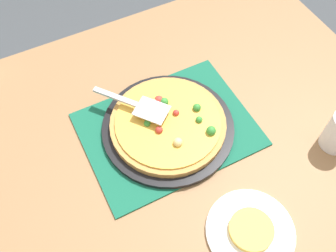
{
  "coord_description": "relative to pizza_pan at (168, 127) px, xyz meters",
  "views": [
    {
      "loc": [
        -0.27,
        -0.53,
        1.67
      ],
      "look_at": [
        0.0,
        0.0,
        0.77
      ],
      "focal_mm": 40.36,
      "sensor_mm": 36.0,
      "label": 1
    }
  ],
  "objects": [
    {
      "name": "plate_far_right",
      "position": [
        0.04,
        -0.36,
        -0.01
      ],
      "size": [
        0.22,
        0.22,
        0.01
      ],
      "primitive_type": "cylinder",
      "color": "white",
      "rests_on": "dining_table"
    },
    {
      "name": "dining_table",
      "position": [
        0.0,
        0.0,
        -0.12
      ],
      "size": [
        1.4,
        1.0,
        0.75
      ],
      "color": "olive",
      "rests_on": "ground_plane"
    },
    {
      "name": "ground_plane",
      "position": [
        0.0,
        0.0,
        -0.76
      ],
      "size": [
        8.0,
        8.0,
        0.0
      ],
      "primitive_type": "plane",
      "color": "#3D4247"
    },
    {
      "name": "pizza_server",
      "position": [
        -0.06,
        0.08,
        0.06
      ],
      "size": [
        0.18,
        0.21,
        0.01
      ],
      "color": "silver",
      "rests_on": "pizza"
    },
    {
      "name": "pizza",
      "position": [
        0.0,
        -0.0,
        0.02
      ],
      "size": [
        0.33,
        0.33,
        0.05
      ],
      "color": "#B78442",
      "rests_on": "pizza_pan"
    },
    {
      "name": "placemat",
      "position": [
        0.0,
        0.0,
        -0.01
      ],
      "size": [
        0.48,
        0.36,
        0.01
      ],
      "primitive_type": "cube",
      "color": "#145B42",
      "rests_on": "dining_table"
    },
    {
      "name": "pizza_pan",
      "position": [
        0.0,
        0.0,
        0.0
      ],
      "size": [
        0.38,
        0.38,
        0.01
      ],
      "primitive_type": "cylinder",
      "color": "black",
      "rests_on": "placemat"
    },
    {
      "name": "served_slice_right",
      "position": [
        0.04,
        -0.36,
        0.01
      ],
      "size": [
        0.11,
        0.11,
        0.02
      ],
      "primitive_type": "cylinder",
      "color": "#EAB747",
      "rests_on": "plate_far_right"
    }
  ]
}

